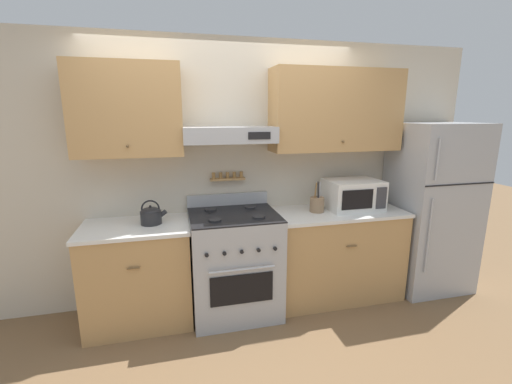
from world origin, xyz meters
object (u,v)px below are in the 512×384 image
microwave (353,194)px  utensil_crock (317,204)px  tea_kettle (151,215)px  refrigerator (431,207)px  stove_range (234,263)px

microwave → utensil_crock: (-0.40, -0.02, -0.07)m
tea_kettle → utensil_crock: 1.56m
refrigerator → microwave: (-0.90, 0.06, 0.18)m
stove_range → refrigerator: refrigerator is taller
tea_kettle → microwave: (1.96, 0.02, 0.07)m
tea_kettle → utensil_crock: utensil_crock is taller
refrigerator → microwave: refrigerator is taller
refrigerator → utensil_crock: (-1.29, 0.05, 0.11)m
stove_range → tea_kettle: 0.88m
tea_kettle → utensil_crock: bearing=0.0°
stove_range → utensil_crock: size_ratio=3.63×
refrigerator → microwave: size_ratio=3.32×
refrigerator → tea_kettle: refrigerator is taller
stove_range → utensil_crock: 0.98m
refrigerator → stove_range: bearing=-179.8°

